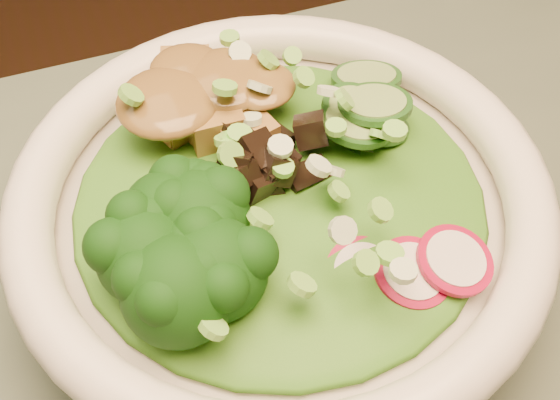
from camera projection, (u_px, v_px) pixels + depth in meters
name	position (u px, v px, depth m)	size (l,w,h in m)	color
salad_bowl	(280.00, 224.00, 0.43)	(0.29, 0.29, 0.08)	white
lettuce_bed	(280.00, 199.00, 0.42)	(0.22, 0.22, 0.03)	#235E13
broccoli_florets	(182.00, 256.00, 0.37)	(0.09, 0.08, 0.05)	black
radish_slices	(388.00, 271.00, 0.38)	(0.12, 0.04, 0.02)	maroon
cucumber_slices	(372.00, 116.00, 0.44)	(0.08, 0.08, 0.04)	#8AA95E
mushroom_heap	(262.00, 166.00, 0.41)	(0.08, 0.08, 0.04)	black
tofu_cubes	(196.00, 114.00, 0.44)	(0.10, 0.07, 0.04)	olive
peanut_sauce	(194.00, 96.00, 0.43)	(0.08, 0.06, 0.02)	brown
scallion_garnish	(280.00, 166.00, 0.40)	(0.21, 0.21, 0.03)	#75C244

